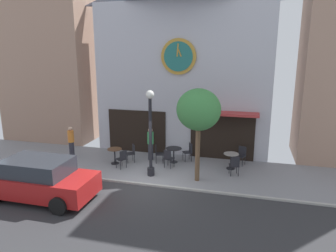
{
  "coord_description": "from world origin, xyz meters",
  "views": [
    {
      "loc": [
        3.97,
        -11.37,
        5.48
      ],
      "look_at": [
        0.39,
        2.09,
        2.07
      ],
      "focal_mm": 33.47,
      "sensor_mm": 36.0,
      "label": 1
    }
  ],
  "objects": [
    {
      "name": "neighbor_building_left",
      "position": [
        -8.08,
        5.85,
        5.96
      ],
      "size": [
        5.5,
        3.32,
        11.92
      ],
      "color": "#9E7A66",
      "rests_on": "ground_plane"
    },
    {
      "name": "cafe_chair_near_tree",
      "position": [
        0.39,
        2.17,
        0.53
      ],
      "size": [
        0.49,
        0.49,
        0.9
      ],
      "color": "black",
      "rests_on": "ground_plane"
    },
    {
      "name": "pedestrian_green",
      "position": [
        -0.78,
        3.06,
        0.86
      ],
      "size": [
        0.42,
        0.42,
        1.67
      ],
      "color": "#2D2D38",
      "rests_on": "ground_plane"
    },
    {
      "name": "clock_building",
      "position": [
        0.39,
        5.5,
        5.2
      ],
      "size": [
        9.2,
        3.99,
        10.03
      ],
      "color": "#B2B2BC",
      "rests_on": "ground_plane"
    },
    {
      "name": "cafe_chair_by_entrance",
      "position": [
        3.47,
        2.02,
        0.53
      ],
      "size": [
        0.5,
        0.5,
        0.9
      ],
      "color": "black",
      "rests_on": "ground_plane"
    },
    {
      "name": "parked_car_red",
      "position": [
        -3.53,
        -2.07,
        0.76
      ],
      "size": [
        4.3,
        2.03,
        1.55
      ],
      "color": "maroon",
      "rests_on": "ground_plane"
    },
    {
      "name": "cafe_table_center",
      "position": [
        3.26,
        2.82,
        0.53
      ],
      "size": [
        0.7,
        0.7,
        0.75
      ],
      "color": "black",
      "rests_on": "ground_plane"
    },
    {
      "name": "pedestrian_orange",
      "position": [
        -4.83,
        2.29,
        0.86
      ],
      "size": [
        0.43,
        0.43,
        1.67
      ],
      "color": "#2D2D38",
      "rests_on": "ground_plane"
    },
    {
      "name": "cafe_chair_near_lamp",
      "position": [
        -1.58,
        2.48,
        0.53
      ],
      "size": [
        0.56,
        0.56,
        0.9
      ],
      "color": "black",
      "rests_on": "ground_plane"
    },
    {
      "name": "street_tree",
      "position": [
        1.95,
        1.09,
        3.06
      ],
      "size": [
        1.83,
        1.64,
        3.97
      ],
      "color": "brown",
      "rests_on": "ground_plane"
    },
    {
      "name": "cafe_table_center_right",
      "position": [
        0.45,
        2.98,
        0.55
      ],
      "size": [
        0.78,
        0.78,
        0.74
      ],
      "color": "black",
      "rests_on": "ground_plane"
    },
    {
      "name": "cafe_table_leftmost",
      "position": [
        -2.31,
        2.06,
        0.54
      ],
      "size": [
        0.71,
        0.71,
        0.76
      ],
      "color": "black",
      "rests_on": "ground_plane"
    },
    {
      "name": "cafe_chair_under_awning",
      "position": [
        -0.3,
        2.74,
        0.53
      ],
      "size": [
        0.5,
        0.5,
        0.9
      ],
      "color": "black",
      "rests_on": "ground_plane"
    },
    {
      "name": "cafe_chair_mid_row",
      "position": [
        3.71,
        3.53,
        0.53
      ],
      "size": [
        0.52,
        0.52,
        0.9
      ],
      "color": "black",
      "rests_on": "ground_plane"
    },
    {
      "name": "ground_plane",
      "position": [
        0.0,
        -1.28,
        -0.02
      ],
      "size": [
        26.75,
        10.99,
        0.13
      ],
      "color": "gray"
    },
    {
      "name": "street_lamp",
      "position": [
        -0.13,
        1.09,
        1.94
      ],
      "size": [
        0.36,
        0.36,
        3.82
      ],
      "color": "black",
      "rests_on": "ground_plane"
    },
    {
      "name": "cafe_chair_outer",
      "position": [
        -1.7,
        1.54,
        0.53
      ],
      "size": [
        0.55,
        0.55,
        0.9
      ],
      "color": "black",
      "rests_on": "ground_plane"
    },
    {
      "name": "cafe_chair_facing_street",
      "position": [
        1.13,
        3.41,
        0.53
      ],
      "size": [
        0.55,
        0.55,
        0.9
      ],
      "color": "black",
      "rests_on": "ground_plane"
    }
  ]
}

